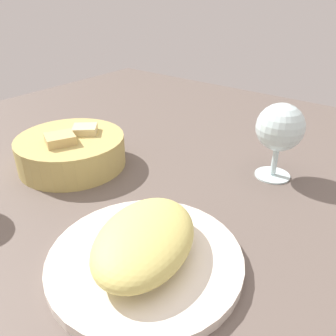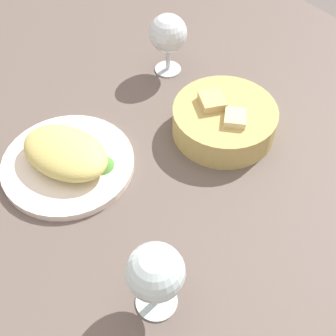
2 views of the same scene
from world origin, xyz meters
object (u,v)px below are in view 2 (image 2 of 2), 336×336
(wine_glass_near, at_px, (155,274))
(wine_glass_far, at_px, (168,35))
(bread_basket, at_px, (224,120))
(plate, at_px, (68,164))

(wine_glass_near, relative_size, wine_glass_far, 1.01)
(bread_basket, distance_m, wine_glass_near, 0.37)
(plate, distance_m, wine_glass_near, 0.31)
(plate, xyz_separation_m, wine_glass_near, (0.30, -0.04, 0.08))
(bread_basket, relative_size, wine_glass_near, 1.47)
(wine_glass_near, distance_m, wine_glass_far, 0.53)
(plate, distance_m, wine_glass_far, 0.34)
(bread_basket, height_order, wine_glass_far, wine_glass_far)
(bread_basket, bearing_deg, wine_glass_near, -58.61)
(plate, relative_size, wine_glass_near, 1.79)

